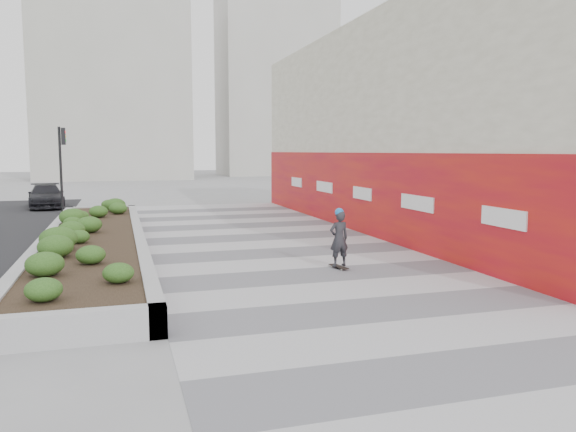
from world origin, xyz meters
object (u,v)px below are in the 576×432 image
object	(u,v)px
traffic_signal_near	(62,157)
car_dark	(46,196)
planter	(93,237)
skateboarder	(339,238)

from	to	relation	value
traffic_signal_near	car_dark	world-z (taller)	traffic_signal_near
traffic_signal_near	planter	bearing A→B (deg)	-80.65
planter	traffic_signal_near	distance (m)	10.90
traffic_signal_near	car_dark	bearing A→B (deg)	106.36
skateboarder	car_dark	distance (m)	21.58
traffic_signal_near	skateboarder	distance (m)	17.24
planter	skateboarder	size ratio (longest dim) A/B	11.24
skateboarder	car_dark	world-z (taller)	skateboarder
traffic_signal_near	skateboarder	size ratio (longest dim) A/B	2.62
planter	traffic_signal_near	bearing A→B (deg)	99.35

